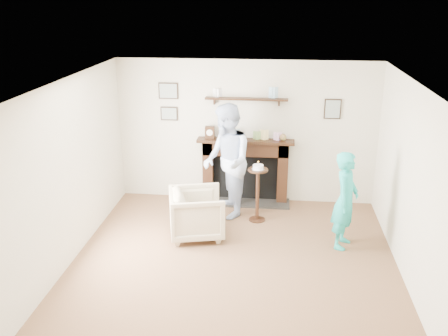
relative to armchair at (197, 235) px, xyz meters
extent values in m
plane|color=brown|center=(0.64, -0.96, 0.00)|extent=(5.00, 5.00, 0.00)
cube|color=beige|center=(0.64, 1.54, 1.25)|extent=(4.50, 0.04, 2.50)
cube|color=beige|center=(-1.61, -0.96, 1.25)|extent=(0.04, 5.00, 2.50)
cube|color=beige|center=(2.89, -0.96, 1.25)|extent=(0.04, 5.00, 2.50)
cube|color=white|center=(0.64, -0.96, 2.50)|extent=(4.50, 5.00, 0.04)
cube|color=black|center=(-0.02, 1.44, 0.55)|extent=(0.18, 0.20, 1.10)
cube|color=black|center=(1.30, 1.44, 0.55)|extent=(0.18, 0.20, 1.10)
cube|color=black|center=(0.64, 1.44, 0.98)|extent=(1.50, 0.20, 0.24)
cube|color=black|center=(0.64, 1.51, 0.43)|extent=(1.14, 0.06, 0.86)
cube|color=#2B2926|center=(0.64, 1.32, 0.01)|extent=(1.60, 0.44, 0.03)
cube|color=black|center=(0.64, 1.41, 1.12)|extent=(1.68, 0.26, 0.05)
cube|color=black|center=(0.64, 1.47, 1.85)|extent=(1.40, 0.15, 0.03)
cube|color=black|center=(-0.71, 1.53, 1.95)|extent=(0.34, 0.03, 0.28)
cube|color=black|center=(-0.71, 1.53, 1.55)|extent=(0.30, 0.03, 0.24)
cube|color=black|center=(2.09, 1.53, 1.70)|extent=(0.28, 0.03, 0.34)
cube|color=black|center=(0.02, 1.41, 1.26)|extent=(0.16, 0.09, 0.22)
cylinder|color=silver|center=(0.02, 1.36, 1.27)|extent=(0.11, 0.01, 0.11)
sphere|color=green|center=(1.28, 1.41, 1.21)|extent=(0.12, 0.12, 0.12)
imported|color=gray|center=(0.00, 0.00, 0.00)|extent=(0.97, 0.96, 0.74)
imported|color=#AEC1D9|center=(0.37, 0.82, 0.00)|extent=(0.99, 1.11, 1.89)
imported|color=#21BDA2|center=(2.19, -0.08, 0.00)|extent=(0.51, 0.62, 1.45)
cylinder|color=black|center=(0.89, 0.65, 0.01)|extent=(0.26, 0.26, 0.02)
cylinder|color=black|center=(0.89, 0.65, 0.44)|extent=(0.06, 0.06, 0.85)
cylinder|color=black|center=(0.89, 0.65, 0.88)|extent=(0.32, 0.32, 0.03)
cylinder|color=silver|center=(0.89, 0.65, 0.90)|extent=(0.22, 0.22, 0.01)
cylinder|color=white|center=(0.89, 0.65, 0.93)|extent=(0.17, 0.17, 0.06)
cylinder|color=beige|center=(0.89, 0.65, 0.98)|extent=(0.01, 0.01, 0.05)
sphere|color=orange|center=(0.89, 0.65, 1.02)|extent=(0.02, 0.02, 0.02)
camera|label=1|loc=(1.16, -6.84, 3.57)|focal=40.00mm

